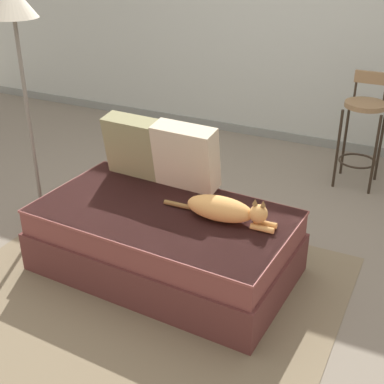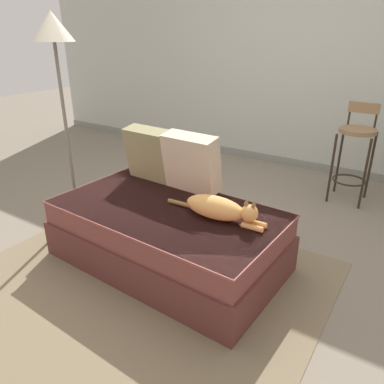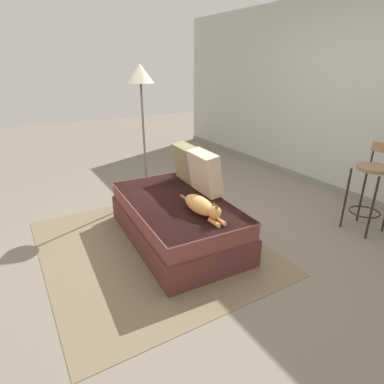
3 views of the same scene
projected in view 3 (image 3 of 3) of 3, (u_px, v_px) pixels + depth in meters
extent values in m
plane|color=slate|center=(208.00, 229.00, 3.59)|extent=(16.00, 16.00, 0.00)
cube|color=#B7BCB2|center=(355.00, 98.00, 4.16)|extent=(8.00, 0.10, 2.60)
cube|color=gray|center=(336.00, 189.00, 4.61)|extent=(8.00, 0.02, 0.09)
cube|color=#75664C|center=(151.00, 246.00, 3.26)|extent=(2.33, 2.01, 0.01)
cube|color=brown|center=(176.00, 227.00, 3.35)|extent=(1.67, 1.00, 0.27)
cube|color=brown|center=(176.00, 208.00, 3.26)|extent=(1.63, 0.95, 0.17)
cube|color=brown|center=(176.00, 201.00, 3.24)|extent=(1.64, 0.97, 0.02)
cube|color=#847F56|center=(187.00, 163.00, 3.67)|extent=(0.43, 0.24, 0.44)
cube|color=beige|center=(205.00, 173.00, 3.33)|extent=(0.44, 0.24, 0.45)
ellipsoid|color=tan|center=(199.00, 205.00, 2.95)|extent=(0.42, 0.18, 0.15)
sphere|color=tan|center=(215.00, 212.00, 2.75)|extent=(0.11, 0.11, 0.11)
cone|color=brown|center=(213.00, 203.00, 2.74)|extent=(0.03, 0.03, 0.04)
cone|color=brown|center=(217.00, 206.00, 2.70)|extent=(0.03, 0.03, 0.04)
cylinder|color=tan|center=(214.00, 223.00, 2.73)|extent=(0.14, 0.04, 0.04)
cylinder|color=tan|center=(220.00, 221.00, 2.76)|extent=(0.14, 0.04, 0.04)
cylinder|color=brown|center=(185.00, 199.00, 3.22)|extent=(0.18, 0.03, 0.03)
cylinder|color=#2D2319|center=(346.00, 199.00, 3.52)|extent=(0.02, 0.02, 0.69)
cylinder|color=#2D2319|center=(372.00, 209.00, 3.28)|extent=(0.02, 0.02, 0.69)
cylinder|color=#2D2319|center=(362.00, 193.00, 3.66)|extent=(0.02, 0.02, 0.69)
torus|color=#2D2319|center=(364.00, 212.00, 3.52)|extent=(0.32, 0.32, 0.02)
cylinder|color=olive|center=(374.00, 168.00, 3.33)|extent=(0.34, 0.34, 0.04)
cylinder|color=#2D2319|center=(372.00, 156.00, 3.45)|extent=(0.02, 0.02, 0.21)
cylinder|color=slate|center=(147.00, 198.00, 4.39)|extent=(0.28, 0.28, 0.02)
cylinder|color=slate|center=(144.00, 145.00, 4.12)|extent=(0.03, 0.03, 1.50)
cone|color=beige|center=(140.00, 73.00, 3.79)|extent=(0.32, 0.32, 0.22)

